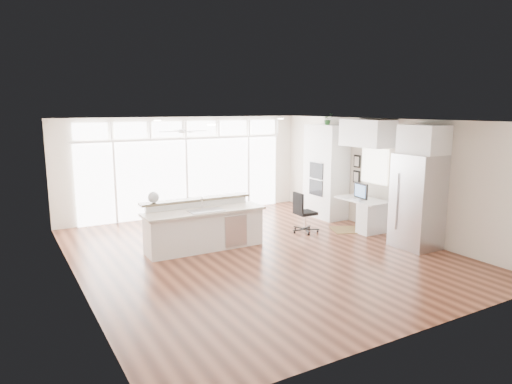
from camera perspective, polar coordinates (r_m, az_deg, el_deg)
floor at (r=9.50m, az=0.27°, el=-7.63°), size 7.00×8.00×0.02m
ceiling at (r=9.03m, az=0.28°, el=8.93°), size 7.00×8.00×0.02m
wall_back at (r=12.75m, az=-8.84°, el=3.19°), size 7.00×0.04×2.70m
wall_front at (r=6.14m, az=19.53°, el=-5.20°), size 7.00×0.04×2.70m
wall_left at (r=8.03m, az=-21.84°, el=-1.74°), size 0.04×8.00×2.70m
wall_right at (r=11.33m, az=15.76°, el=2.00°), size 0.04×8.00×2.70m
glass_wall at (r=12.73m, az=-8.71°, el=1.82°), size 5.80×0.06×2.08m
transom_row at (r=12.60m, az=-8.87°, el=7.81°), size 5.90×0.06×0.40m
desk_window at (r=11.48m, az=14.61°, el=3.18°), size 0.04×0.85×0.85m
ceiling_fan at (r=11.36m, az=-9.15°, el=8.02°), size 1.16×1.16×0.32m
recessed_lights at (r=9.21m, az=-0.35°, el=8.84°), size 3.40×3.00×0.02m
oven_cabinet at (r=12.44m, az=8.74°, el=2.54°), size 0.64×1.20×2.50m
desk_nook at (r=11.46m, az=13.16°, el=-2.72°), size 0.72×1.30×0.76m
upper_cabinets at (r=11.21m, az=13.73°, el=7.16°), size 0.64×1.30×0.64m
refrigerator at (r=10.20m, az=19.54°, el=-1.11°), size 0.76×0.90×2.00m
fridge_cabinet at (r=10.08m, az=20.22°, el=6.18°), size 0.64×0.90×0.60m
framed_photos at (r=11.94m, az=12.49°, el=2.82°), size 0.06×0.22×0.80m
kitchen_island at (r=9.66m, az=-6.45°, el=-4.16°), size 2.58×0.99×1.02m
rug at (r=11.44m, az=11.88°, el=-4.63°), size 1.16×1.02×0.01m
office_chair at (r=10.95m, az=6.19°, el=-2.56°), size 0.52×0.48×0.97m
fishbowl at (r=9.58m, az=-12.71°, el=-0.63°), size 0.26×0.26×0.23m
monitor at (r=11.28m, az=12.98°, el=0.15°), size 0.15×0.51×0.42m
keyboard at (r=11.21m, az=12.30°, el=-0.95°), size 0.16×0.32×0.02m
potted_plant at (r=12.33m, az=8.92°, el=8.83°), size 0.30×0.32×0.23m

